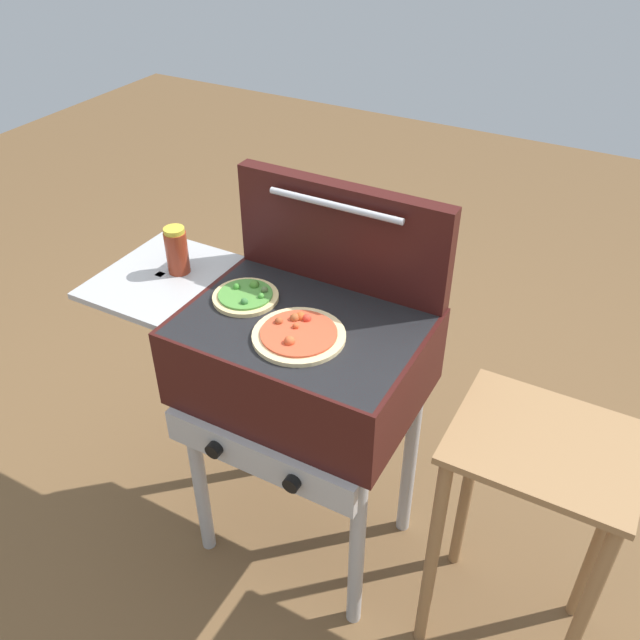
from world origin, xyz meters
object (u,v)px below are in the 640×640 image
(pizza_pepperoni, at_px, (299,334))
(grill, at_px, (299,362))
(pizza_veggie, at_px, (246,296))
(sauce_jar, at_px, (177,250))
(prep_table, at_px, (530,504))

(pizza_pepperoni, bearing_deg, grill, 121.75)
(grill, xyz_separation_m, pizza_veggie, (-0.18, 0.02, 0.15))
(grill, relative_size, pizza_pepperoni, 4.01)
(sauce_jar, xyz_separation_m, prep_table, (1.10, -0.04, -0.41))
(pizza_pepperoni, relative_size, pizza_veggie, 1.31)
(pizza_pepperoni, xyz_separation_m, sauce_jar, (-0.46, 0.11, 0.06))
(grill, xyz_separation_m, sauce_jar, (-0.43, 0.05, 0.21))
(sauce_jar, bearing_deg, prep_table, -2.12)
(grill, bearing_deg, pizza_veggie, 173.78)
(pizza_veggie, bearing_deg, sauce_jar, 174.07)
(sauce_jar, bearing_deg, pizza_pepperoni, -13.08)
(grill, xyz_separation_m, pizza_pepperoni, (0.04, -0.06, 0.15))
(pizza_pepperoni, bearing_deg, pizza_veggie, 159.06)
(grill, bearing_deg, sauce_jar, 173.95)
(pizza_veggie, relative_size, prep_table, 0.23)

